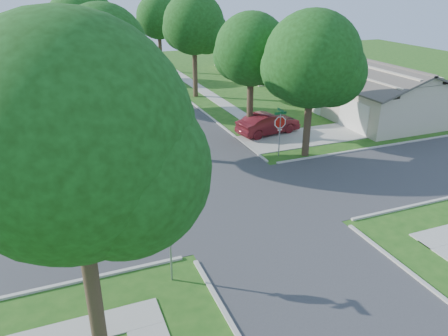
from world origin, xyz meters
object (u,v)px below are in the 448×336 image
at_px(tree_w_near, 104,54).
at_px(car_curb_east, 159,74).
at_px(tree_ne_corner, 313,64).
at_px(tree_e_far, 159,19).
at_px(house_ne_near, 365,93).
at_px(tree_w_far, 73,26).
at_px(tree_sw_corner, 75,149).
at_px(tree_e_near, 252,53).
at_px(house_ne_far, 266,59).
at_px(car_driveway, 268,124).
at_px(tree_e_mid, 195,27).
at_px(car_curb_west, 103,59).
at_px(tree_w_mid, 84,28).
at_px(stop_sign_ne, 280,124).
at_px(stop_sign_sw, 169,231).

xyz_separation_m(tree_w_near, car_curb_east, (7.84, 20.07, -5.37)).
xyz_separation_m(tree_ne_corner, car_curb_east, (-3.16, 24.87, -4.85)).
bearing_deg(tree_e_far, house_ne_near, -63.97).
relative_size(tree_e_far, tree_w_far, 1.09).
bearing_deg(tree_sw_corner, tree_e_far, 73.44).
relative_size(tree_e_near, tree_e_far, 0.95).
bearing_deg(car_curb_east, tree_w_far, 146.17).
bearing_deg(tree_e_far, tree_e_near, -90.00).
height_order(tree_w_far, house_ne_far, tree_w_far).
xyz_separation_m(house_ne_near, car_driveway, (-9.99, -2.30, -0.76)).
bearing_deg(car_curb_east, tree_e_near, -87.28).
xyz_separation_m(tree_e_far, car_driveway, (1.25, -25.31, -5.22)).
relative_size(tree_e_mid, tree_ne_corner, 1.06).
bearing_deg(car_curb_west, tree_w_far, 70.48).
xyz_separation_m(tree_w_mid, car_driveway, (10.64, -12.31, -5.73)).
height_order(stop_sign_ne, tree_ne_corner, tree_ne_corner).
relative_size(stop_sign_ne, house_ne_far, 0.22).
bearing_deg(tree_sw_corner, stop_sign_sw, 39.97).
height_order(tree_e_far, car_curb_east, tree_e_far).
relative_size(stop_sign_sw, tree_sw_corner, 0.31).
distance_m(tree_ne_corner, car_curb_west, 37.88).
relative_size(stop_sign_sw, car_curb_east, 0.69).
height_order(tree_sw_corner, car_curb_west, tree_sw_corner).
relative_size(tree_e_far, tree_w_near, 0.97).
xyz_separation_m(tree_e_near, house_ne_near, (11.24, 1.99, -4.13)).
xyz_separation_m(tree_sw_corner, house_ne_far, (23.43, 35.99, -4.75)).
bearing_deg(car_driveway, tree_e_mid, -4.29).
bearing_deg(tree_sw_corner, tree_e_near, 52.70).
xyz_separation_m(tree_w_near, house_ne_near, (20.64, 1.99, -4.60)).
height_order(stop_sign_sw, tree_e_far, tree_e_far).
bearing_deg(tree_w_near, tree_e_far, 69.40).
bearing_deg(house_ne_far, tree_e_near, -119.35).
bearing_deg(house_ne_near, tree_sw_corner, -142.48).
xyz_separation_m(tree_w_mid, tree_w_far, (-0.01, 13.00, -0.98)).
xyz_separation_m(stop_sign_sw, house_ne_near, (20.69, 15.70, -0.51)).
bearing_deg(car_curb_east, tree_w_near, -113.05).
xyz_separation_m(stop_sign_ne, car_driveway, (1.30, 4.00, -1.27)).
bearing_deg(tree_e_far, house_ne_far, -24.03).
bearing_deg(stop_sign_ne, tree_w_far, 107.70).
xyz_separation_m(tree_e_near, tree_e_far, (0.00, 25.00, 0.34)).
xyz_separation_m(stop_sign_sw, stop_sign_ne, (9.40, 9.40, 0.00)).
bearing_deg(house_ne_near, tree_e_far, 116.03).
relative_size(tree_w_near, tree_ne_corner, 1.04).
distance_m(tree_e_mid, tree_w_mid, 9.40).
height_order(tree_w_mid, house_ne_far, tree_w_mid).
height_order(stop_sign_sw, tree_e_near, tree_e_near).
distance_m(tree_sw_corner, house_ne_near, 29.92).
bearing_deg(tree_w_mid, car_curb_east, 45.82).
bearing_deg(house_ne_far, car_curb_east, 179.65).
relative_size(tree_sw_corner, car_curb_east, 2.20).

